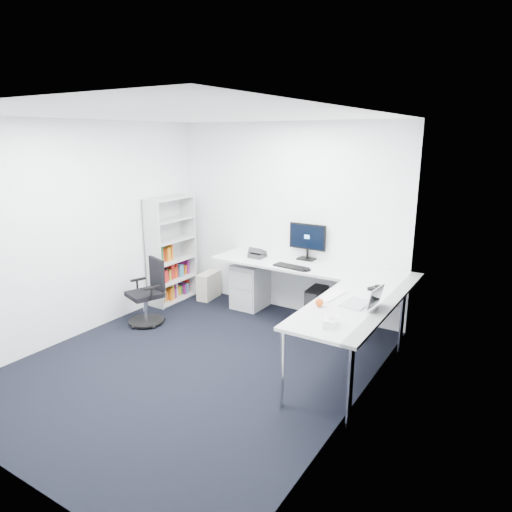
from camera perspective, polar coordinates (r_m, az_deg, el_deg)
The scene contains 21 objects.
ground at distance 5.35m, azimuth -7.52°, elevation -13.21°, with size 4.20×4.20×0.00m, color black.
ceiling at distance 4.74m, azimuth -8.66°, elevation 17.06°, with size 4.20×4.20×0.00m, color white.
wall_back at distance 6.58m, azimuth 3.73°, elevation 4.68°, with size 3.60×0.02×2.70m, color white.
wall_left at distance 6.16m, azimuth -21.07°, elevation 3.03°, with size 0.02×4.20×2.70m, color white.
wall_right at distance 3.99m, azimuth 12.26°, elevation -2.26°, with size 0.02×4.20×2.70m, color white.
l_desk at distance 5.98m, azimuth 5.06°, elevation -5.75°, with size 2.79×1.56×0.82m, color silver, non-canonical shape.
drawer_pedestal at distance 6.86m, azimuth -0.62°, elevation -3.65°, with size 0.43×0.54×0.67m, color silver.
bookshelf at distance 7.10m, azimuth -10.53°, elevation 0.74°, with size 0.31×0.81×1.62m, color #B8BABA, non-canonical shape.
task_chair at distance 6.36m, azimuth -13.77°, elevation -4.46°, with size 0.50×0.50×0.90m, color black, non-canonical shape.
black_pc_tower at distance 6.48m, azimuth 7.70°, elevation -5.86°, with size 0.21×0.48×0.46m, color black.
beige_pc_tower at distance 7.28m, azimuth -5.93°, elevation -3.67°, with size 0.20×0.44×0.42m, color beige.
power_strip at distance 6.49m, azimuth 10.00°, elevation -7.92°, with size 0.35×0.06×0.04m, color white.
monitor at distance 6.39m, azimuth 6.41°, elevation 1.83°, with size 0.55×0.18×0.53m, color black, non-canonical shape.
black_keyboard at distance 6.04m, azimuth 4.41°, elevation -1.35°, with size 0.48×0.17×0.02m, color black.
mouse at distance 5.89m, azimuth 6.41°, elevation -1.80°, with size 0.05×0.09×0.03m, color black.
desk_phone at distance 6.51m, azimuth 0.17°, elevation 0.44°, with size 0.21×0.21×0.15m, color #2B2B2D, non-canonical shape.
laptop at distance 4.80m, azimuth 12.47°, elevation -4.61°, with size 0.33×0.32×0.24m, color silver, non-canonical shape.
white_keyboard at distance 5.03m, azimuth 9.55°, elevation -4.89°, with size 0.13×0.45×0.02m, color white.
headphones at distance 5.36m, azimuth 14.59°, elevation -3.75°, with size 0.12×0.19×0.05m, color black, non-canonical shape.
orange_fruit at distance 4.71m, azimuth 7.92°, elevation -5.77°, with size 0.08×0.08×0.08m, color #DB5313.
tissue_box at distance 4.28m, azimuth 9.27°, elevation -8.08°, with size 0.11×0.20×0.07m, color white.
Camera 1 is at (3.05, -3.62, 2.49)m, focal length 32.00 mm.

